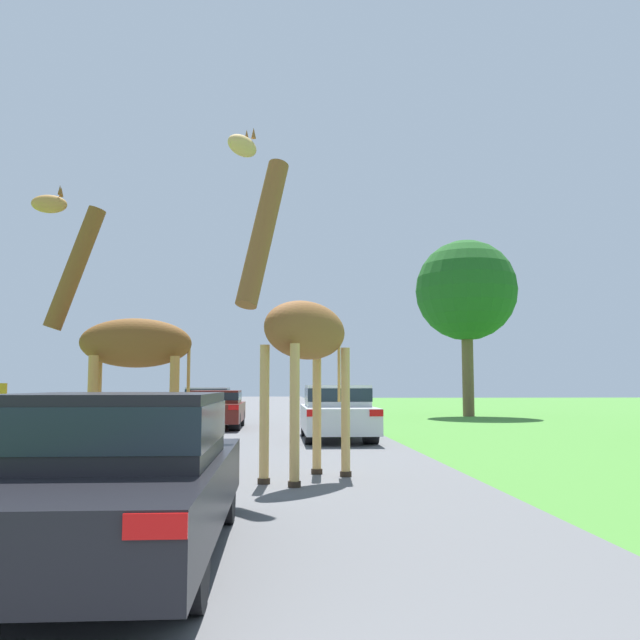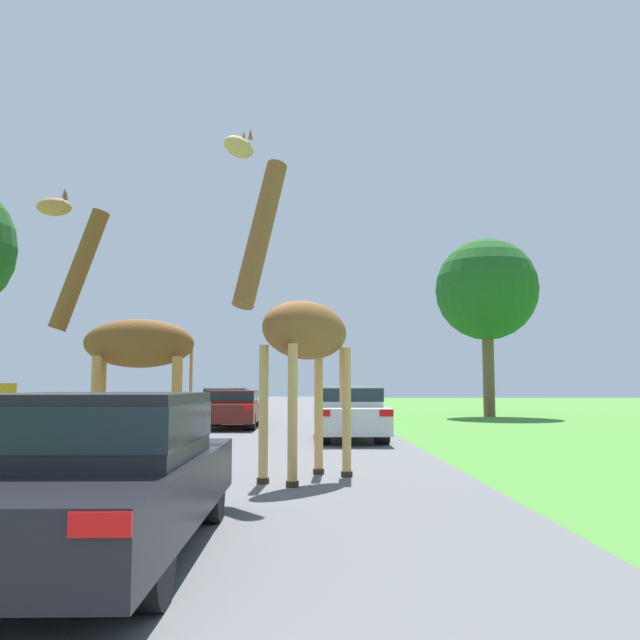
{
  "view_description": "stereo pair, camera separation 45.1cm",
  "coord_description": "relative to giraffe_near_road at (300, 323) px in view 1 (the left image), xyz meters",
  "views": [
    {
      "loc": [
        0.72,
        -0.73,
        1.47
      ],
      "look_at": [
        1.38,
        9.96,
        2.5
      ],
      "focal_mm": 38.0,
      "sensor_mm": 36.0,
      "label": 1
    },
    {
      "loc": [
        1.17,
        -0.75,
        1.47
      ],
      "look_at": [
        1.38,
        9.96,
        2.5
      ],
      "focal_mm": 38.0,
      "sensor_mm": 36.0,
      "label": 2
    }
  ],
  "objects": [
    {
      "name": "road",
      "position": [
        -1.05,
        20.19,
        -2.44
      ],
      "size": [
        7.67,
        120.0,
        0.0
      ],
      "color": "#5B5B5E",
      "rests_on": "ground"
    },
    {
      "name": "giraffe_companion",
      "position": [
        -2.82,
        0.68,
        -0.24
      ],
      "size": [
        2.64,
        0.95,
        4.72
      ],
      "rotation": [
        0.0,
        0.0,
        1.72
      ],
      "color": "#B77F3D",
      "rests_on": "ground"
    },
    {
      "name": "tree_left_edge",
      "position": [
        8.8,
        21.59,
        3.6
      ],
      "size": [
        4.89,
        4.89,
        8.53
      ],
      "color": "brown",
      "rests_on": "ground"
    },
    {
      "name": "car_far_ahead",
      "position": [
        -3.21,
        17.85,
        -1.7
      ],
      "size": [
        1.86,
        3.99,
        1.39
      ],
      "color": "gray",
      "rests_on": "ground"
    },
    {
      "name": "car_queue_right",
      "position": [
        -2.46,
        13.14,
        -1.74
      ],
      "size": [
        1.83,
        4.45,
        1.3
      ],
      "color": "#561914",
      "rests_on": "ground"
    },
    {
      "name": "car_queue_left",
      "position": [
        1.27,
        7.9,
        -1.66
      ],
      "size": [
        1.84,
        4.54,
        1.48
      ],
      "color": "silver",
      "rests_on": "ground"
    },
    {
      "name": "giraffe_near_road",
      "position": [
        0.0,
        0.0,
        0.0
      ],
      "size": [
        2.12,
        2.52,
        5.19
      ],
      "rotation": [
        0.0,
        0.0,
        2.47
      ],
      "color": "tan",
      "rests_on": "ground"
    },
    {
      "name": "car_lead_maroon",
      "position": [
        -1.72,
        -4.52,
        -1.69
      ],
      "size": [
        1.84,
        4.78,
        1.4
      ],
      "color": "black",
      "rests_on": "ground"
    }
  ]
}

